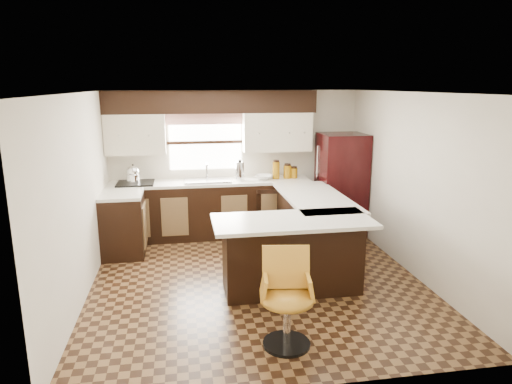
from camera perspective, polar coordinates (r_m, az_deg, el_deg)
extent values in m
plane|color=#49301A|center=(6.07, 0.10, -10.97)|extent=(4.40, 4.40, 0.00)
plane|color=silver|center=(5.53, 0.11, 12.33)|extent=(4.40, 4.40, 0.00)
plane|color=beige|center=(7.81, -2.58, 3.78)|extent=(4.40, 0.00, 4.40)
plane|color=beige|center=(3.62, 5.95, -7.76)|extent=(4.40, 0.00, 4.40)
plane|color=beige|center=(5.73, -21.10, -0.67)|extent=(0.00, 4.40, 4.40)
plane|color=beige|center=(6.36, 19.09, 0.84)|extent=(0.00, 4.40, 4.40)
cube|color=black|center=(7.65, -5.60, -2.25)|extent=(3.30, 0.60, 0.90)
cube|color=black|center=(7.06, -16.24, -4.06)|extent=(0.60, 0.70, 0.90)
cube|color=silver|center=(7.53, -5.68, 1.21)|extent=(3.30, 0.60, 0.04)
cube|color=silver|center=(6.94, -16.50, -0.33)|extent=(0.60, 0.70, 0.04)
cube|color=black|center=(7.50, -5.59, 11.17)|extent=(3.40, 0.35, 0.36)
cube|color=beige|center=(7.55, -14.85, 6.99)|extent=(0.94, 0.35, 0.64)
cube|color=beige|center=(7.68, 2.62, 7.53)|extent=(1.14, 0.35, 0.64)
cube|color=white|center=(7.70, -6.31, 6.20)|extent=(1.20, 0.02, 0.90)
cube|color=#D19B93|center=(7.62, -6.37, 9.07)|extent=(1.30, 0.06, 0.18)
cube|color=#B2B2B7|center=(7.50, -6.06, 1.45)|extent=(0.75, 0.45, 0.03)
cube|color=black|center=(7.51, 2.20, -2.65)|extent=(0.58, 0.03, 0.78)
cube|color=black|center=(7.53, -14.83, 1.09)|extent=(0.58, 0.50, 0.02)
cube|color=black|center=(6.66, 6.88, -4.65)|extent=(0.60, 1.95, 0.90)
cube|color=black|center=(5.65, 4.49, -7.96)|extent=(1.65, 0.60, 0.90)
cube|color=silver|center=(6.55, 7.41, -0.69)|extent=(0.84, 1.95, 0.04)
cube|color=silver|center=(5.41, 4.60, -3.65)|extent=(1.89, 0.84, 0.04)
cube|color=black|center=(7.77, 10.58, 0.90)|extent=(0.73, 0.70, 1.71)
cylinder|color=silver|center=(7.54, -2.03, 2.64)|extent=(0.15, 0.15, 0.31)
imported|color=white|center=(7.63, 0.96, 1.87)|extent=(0.35, 0.35, 0.07)
cylinder|color=#92610A|center=(7.67, 2.52, 2.73)|extent=(0.12, 0.12, 0.28)
cylinder|color=#92610A|center=(7.72, 3.94, 2.53)|extent=(0.13, 0.13, 0.22)
cylinder|color=#92610A|center=(7.75, 4.75, 2.38)|extent=(0.12, 0.12, 0.17)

